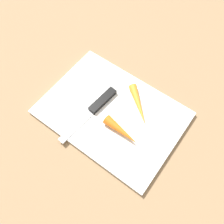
{
  "coord_description": "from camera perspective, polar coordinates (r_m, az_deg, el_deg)",
  "views": [
    {
      "loc": [
        -0.18,
        0.25,
        0.59
      ],
      "look_at": [
        0.0,
        0.0,
        0.01
      ],
      "focal_mm": 39.96,
      "sensor_mm": 36.0,
      "label": 1
    }
  ],
  "objects": [
    {
      "name": "knife",
      "position": [
        0.66,
        -2.93,
        1.94
      ],
      "size": [
        0.04,
        0.2,
        0.01
      ],
      "rotation": [
        0.0,
        0.0,
        1.48
      ],
      "color": "#B7B7BC",
      "rests_on": "cutting_board"
    },
    {
      "name": "cutting_board",
      "position": [
        0.66,
        -0.0,
        -0.25
      ],
      "size": [
        0.36,
        0.26,
        0.01
      ],
      "primitive_type": "cube",
      "color": "white",
      "rests_on": "ground_plane"
    },
    {
      "name": "carrot_long",
      "position": [
        0.66,
        6.11,
        1.69
      ],
      "size": [
        0.11,
        0.1,
        0.02
      ],
      "primitive_type": "cone",
      "rotation": [
        0.0,
        1.57,
        2.44
      ],
      "color": "orange",
      "rests_on": "cutting_board"
    },
    {
      "name": "ground_plane",
      "position": [
        0.67,
        -0.0,
        -0.49
      ],
      "size": [
        1.4,
        1.4,
        0.0
      ],
      "primitive_type": "plane",
      "color": "#8C6D4C"
    },
    {
      "name": "carrot_short",
      "position": [
        0.62,
        2.23,
        -4.42
      ],
      "size": [
        0.1,
        0.03,
        0.03
      ],
      "primitive_type": "cone",
      "rotation": [
        0.0,
        1.57,
        3.06
      ],
      "color": "orange",
      "rests_on": "cutting_board"
    }
  ]
}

